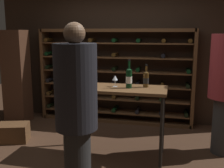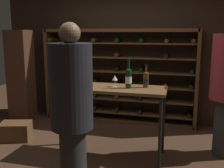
{
  "view_description": "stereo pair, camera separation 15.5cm",
  "coord_description": "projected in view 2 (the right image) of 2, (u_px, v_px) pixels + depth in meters",
  "views": [
    {
      "loc": [
        0.94,
        -3.41,
        1.74
      ],
      "look_at": [
        0.1,
        0.25,
        1.02
      ],
      "focal_mm": 43.17,
      "sensor_mm": 36.0,
      "label": 1
    },
    {
      "loc": [
        1.09,
        -3.37,
        1.74
      ],
      "look_at": [
        0.1,
        0.25,
        1.02
      ],
      "focal_mm": 43.17,
      "sensor_mm": 36.0,
      "label": 2
    }
  ],
  "objects": [
    {
      "name": "display_cabinet",
      "position": [
        21.0,
        76.0,
        5.33
      ],
      "size": [
        0.44,
        0.36,
        1.79
      ],
      "primitive_type": "cube",
      "color": "#4C2D1E",
      "rests_on": "ground"
    },
    {
      "name": "ground_plane",
      "position": [
        101.0,
        158.0,
        3.8
      ],
      "size": [
        9.7,
        9.7,
        0.0
      ],
      "primitive_type": "plane",
      "color": "#472D1E"
    },
    {
      "name": "wine_crate",
      "position": [
        16.0,
        131.0,
        4.44
      ],
      "size": [
        0.56,
        0.47,
        0.29
      ],
      "primitive_type": "cube",
      "rotation": [
        0.0,
        0.0,
        0.3
      ],
      "color": "brown",
      "rests_on": "ground"
    },
    {
      "name": "back_wall",
      "position": [
        129.0,
        46.0,
        5.27
      ],
      "size": [
        5.18,
        0.1,
        2.97
      ],
      "primitive_type": "cube",
      "color": "#332319",
      "rests_on": "ground"
    },
    {
      "name": "person_host_in_suit",
      "position": [
        72.0,
        106.0,
        2.7
      ],
      "size": [
        0.43,
        0.43,
        1.84
      ],
      "rotation": [
        0.0,
        0.0,
        2.8
      ],
      "color": "#252525",
      "rests_on": "ground"
    },
    {
      "name": "wine_bottle_red_label",
      "position": [
        129.0,
        78.0,
        3.65
      ],
      "size": [
        0.09,
        0.09,
        0.39
      ],
      "color": "black",
      "rests_on": "tasting_table"
    },
    {
      "name": "wine_rack",
      "position": [
        118.0,
        77.0,
        5.23
      ],
      "size": [
        2.99,
        0.32,
        1.81
      ],
      "color": "brown",
      "rests_on": "ground"
    },
    {
      "name": "tasting_table",
      "position": [
        117.0,
        95.0,
        3.74
      ],
      "size": [
        1.36,
        0.58,
        1.0
      ],
      "color": "brown",
      "rests_on": "ground"
    },
    {
      "name": "wine_bottle_amber_reserve",
      "position": [
        146.0,
        79.0,
        3.7
      ],
      "size": [
        0.08,
        0.08,
        0.32
      ],
      "color": "#4C3314",
      "rests_on": "tasting_table"
    },
    {
      "name": "wine_glass_stemmed_center",
      "position": [
        115.0,
        78.0,
        3.75
      ],
      "size": [
        0.08,
        0.08,
        0.16
      ],
      "color": "silver",
      "rests_on": "tasting_table"
    }
  ]
}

